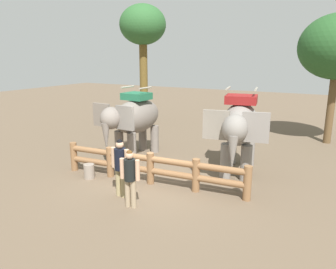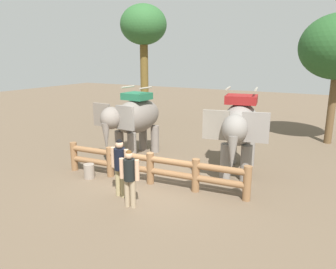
# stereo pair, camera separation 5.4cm
# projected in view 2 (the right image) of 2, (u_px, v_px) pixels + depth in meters

# --- Properties ---
(ground_plane) EXTENTS (60.00, 60.00, 0.00)m
(ground_plane) POSITION_uv_depth(u_px,v_px,m) (150.00, 183.00, 10.62)
(ground_plane) COLOR brown
(log_fence) EXTENTS (6.50, 0.71, 1.05)m
(log_fence) POSITION_uv_depth(u_px,v_px,m) (150.00, 166.00, 10.48)
(log_fence) COLOR brown
(log_fence) RESTS_ON ground
(elephant_near_left) EXTENTS (1.93, 3.39, 2.90)m
(elephant_near_left) POSITION_uv_depth(u_px,v_px,m) (134.00, 118.00, 13.04)
(elephant_near_left) COLOR slate
(elephant_near_left) RESTS_ON ground
(elephant_center) EXTENTS (2.13, 3.62, 3.05)m
(elephant_center) POSITION_uv_depth(u_px,v_px,m) (239.00, 127.00, 11.10)
(elephant_center) COLOR gray
(elephant_center) RESTS_ON ground
(tourist_woman_in_black) EXTENTS (0.58, 0.37, 1.65)m
(tourist_woman_in_black) POSITION_uv_depth(u_px,v_px,m) (129.00, 175.00, 8.75)
(tourist_woman_in_black) COLOR #9C886A
(tourist_woman_in_black) RESTS_ON ground
(tourist_man_in_blue) EXTENTS (0.62, 0.35, 1.76)m
(tourist_man_in_blue) POSITION_uv_depth(u_px,v_px,m) (120.00, 164.00, 9.42)
(tourist_man_in_blue) COLOR tan
(tourist_man_in_blue) RESTS_ON ground
(tree_back_center) EXTENTS (2.71, 2.71, 7.02)m
(tree_back_center) POSITION_uv_depth(u_px,v_px,m) (144.00, 28.00, 18.65)
(tree_back_center) COLOR brown
(tree_back_center) RESTS_ON ground
(feed_bucket) EXTENTS (0.37, 0.37, 0.50)m
(feed_bucket) POSITION_uv_depth(u_px,v_px,m) (89.00, 171.00, 11.02)
(feed_bucket) COLOR gray
(feed_bucket) RESTS_ON ground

